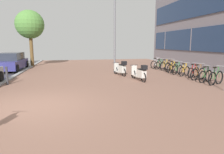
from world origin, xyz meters
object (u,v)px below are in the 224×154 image
(bicycle_rack_06, at_px, (173,68))
(bicycle_rack_10, at_px, (156,64))
(bicycle_rack_01, at_px, (206,76))
(street_tree, at_px, (30,25))
(bollard_far, at_px, (7,76))
(bicycle_rack_04, at_px, (184,71))
(bicycle_rack_09, at_px, (160,65))
(bicycle_rack_08, at_px, (165,66))
(scooter_near, at_px, (140,73))
(parked_car_far, at_px, (11,62))
(scooter_mid, at_px, (121,69))
(bicycle_rack_02, at_px, (198,74))
(bicycle_rack_03, at_px, (193,72))
(bicycle_rack_00, at_px, (216,78))
(bicycle_rack_05, at_px, (177,70))
(bicycle_rack_07, at_px, (170,67))
(lamp_post, at_px, (115,23))

(bicycle_rack_06, xyz_separation_m, bicycle_rack_10, (0.03, 2.93, 0.01))
(bicycle_rack_01, distance_m, street_tree, 15.38)
(bicycle_rack_06, xyz_separation_m, bollard_far, (-10.63, -2.19, 0.14))
(bicycle_rack_01, relative_size, bicycle_rack_04, 1.08)
(bicycle_rack_01, bearing_deg, bicycle_rack_09, 89.65)
(bollard_far, bearing_deg, bicycle_rack_08, 18.71)
(bicycle_rack_10, bearing_deg, scooter_near, -122.48)
(scooter_near, relative_size, parked_car_far, 0.43)
(bicycle_rack_09, bearing_deg, parked_car_far, 170.97)
(bicycle_rack_04, xyz_separation_m, scooter_mid, (-4.12, 1.01, 0.14))
(bicycle_rack_10, distance_m, street_tree, 12.06)
(bicycle_rack_02, relative_size, scooter_mid, 0.79)
(street_tree, bearing_deg, bicycle_rack_09, -21.77)
(bicycle_rack_03, bearing_deg, bicycle_rack_00, -95.00)
(bicycle_rack_08, height_order, parked_car_far, parked_car_far)
(bicycle_rack_01, height_order, bicycle_rack_06, bicycle_rack_01)
(bicycle_rack_05, bearing_deg, bicycle_rack_00, -88.79)
(bicycle_rack_04, xyz_separation_m, parked_car_far, (-12.16, 5.60, 0.35))
(scooter_near, xyz_separation_m, bollard_far, (-7.16, 0.36, 0.03))
(bicycle_rack_02, height_order, bicycle_rack_03, bicycle_rack_02)
(bicycle_rack_05, height_order, scooter_mid, scooter_mid)
(bicycle_rack_01, xyz_separation_m, bollard_far, (-10.62, 1.48, 0.13))
(bicycle_rack_04, height_order, bicycle_rack_07, bicycle_rack_07)
(bicycle_rack_07, bearing_deg, scooter_mid, -164.39)
(bicycle_rack_08, relative_size, parked_car_far, 0.27)
(bicycle_rack_02, height_order, bicycle_rack_04, bicycle_rack_02)
(bicycle_rack_04, bearing_deg, bicycle_rack_07, 85.89)
(bicycle_rack_05, xyz_separation_m, bicycle_rack_06, (0.04, 0.73, 0.00))
(lamp_post, distance_m, bollard_far, 8.00)
(bollard_far, bearing_deg, bicycle_rack_05, 7.81)
(bicycle_rack_09, bearing_deg, bicycle_rack_04, -89.62)
(bicycle_rack_02, bearing_deg, bicycle_rack_04, 89.53)
(bicycle_rack_02, bearing_deg, parked_car_far, 149.83)
(bollard_far, bearing_deg, parked_car_far, 103.23)
(bicycle_rack_00, distance_m, bicycle_rack_10, 7.33)
(bicycle_rack_05, xyz_separation_m, scooter_mid, (-4.03, 0.27, 0.13))
(bicycle_rack_02, bearing_deg, street_tree, 139.07)
(bicycle_rack_05, bearing_deg, parked_car_far, 158.06)
(bicycle_rack_01, relative_size, bicycle_rack_02, 0.93)
(scooter_mid, bearing_deg, lamp_post, 92.03)
(bicycle_rack_10, bearing_deg, bicycle_rack_06, -90.51)
(bicycle_rack_00, bearing_deg, street_tree, 134.97)
(bicycle_rack_04, distance_m, bicycle_rack_07, 2.21)
(bicycle_rack_05, bearing_deg, bicycle_rack_04, -83.02)
(bicycle_rack_09, distance_m, bollard_far, 11.52)
(bicycle_rack_07, bearing_deg, bicycle_rack_00, -91.90)
(bicycle_rack_06, bearing_deg, bicycle_rack_01, -90.14)
(bicycle_rack_07, bearing_deg, bollard_far, -164.92)
(bicycle_rack_01, height_order, bicycle_rack_04, bicycle_rack_01)
(bicycle_rack_05, relative_size, scooter_mid, 0.70)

